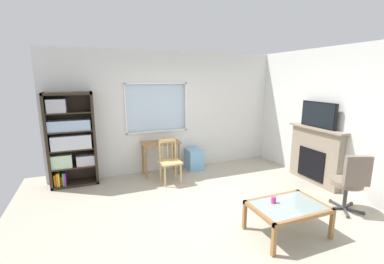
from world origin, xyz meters
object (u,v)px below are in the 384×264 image
(wooden_chair, at_px, (170,161))
(sippy_cup, at_px, (274,200))
(fireplace, at_px, (315,155))
(tv, at_px, (318,115))
(bookshelf, at_px, (70,140))
(desk_under_window, at_px, (161,148))
(coffee_table, at_px, (288,209))
(plastic_drawer_unit, at_px, (194,159))
(office_chair, at_px, (351,180))

(wooden_chair, bearing_deg, sippy_cup, -69.70)
(fireplace, xyz_separation_m, tv, (-0.02, 0.00, 0.84))
(fireplace, bearing_deg, bookshelf, 159.74)
(desk_under_window, distance_m, coffee_table, 3.09)
(plastic_drawer_unit, distance_m, office_chair, 3.25)
(wooden_chair, height_order, plastic_drawer_unit, wooden_chair)
(wooden_chair, relative_size, coffee_table, 0.89)
(plastic_drawer_unit, distance_m, tv, 2.87)
(bookshelf, distance_m, sippy_cup, 3.98)
(desk_under_window, distance_m, sippy_cup, 2.91)
(coffee_table, bearing_deg, plastic_drawer_unit, 93.93)
(tv, bearing_deg, office_chair, -111.67)
(bookshelf, height_order, wooden_chair, bookshelf)
(plastic_drawer_unit, bearing_deg, coffee_table, -86.07)
(plastic_drawer_unit, xyz_separation_m, coffee_table, (0.20, -2.95, 0.13))
(bookshelf, distance_m, fireplace, 5.00)
(tv, height_order, office_chair, tv)
(plastic_drawer_unit, relative_size, coffee_table, 0.49)
(bookshelf, distance_m, desk_under_window, 1.85)
(desk_under_window, bearing_deg, fireplace, -29.53)
(office_chair, bearing_deg, coffee_table, -175.60)
(desk_under_window, bearing_deg, plastic_drawer_unit, 3.44)
(plastic_drawer_unit, relative_size, office_chair, 0.50)
(wooden_chair, distance_m, plastic_drawer_unit, 0.99)
(wooden_chair, xyz_separation_m, coffee_table, (0.98, -2.39, -0.08))
(plastic_drawer_unit, xyz_separation_m, fireplace, (2.03, -1.67, 0.34))
(sippy_cup, bearing_deg, fireplace, 30.30)
(desk_under_window, distance_m, fireplace, 3.29)
(plastic_drawer_unit, relative_size, tv, 0.60)
(coffee_table, xyz_separation_m, sippy_cup, (-0.15, 0.13, 0.10))
(coffee_table, distance_m, sippy_cup, 0.22)
(plastic_drawer_unit, height_order, coffee_table, plastic_drawer_unit)
(bookshelf, relative_size, tv, 2.28)
(fireplace, relative_size, tv, 1.57)
(desk_under_window, distance_m, plastic_drawer_unit, 0.91)
(bookshelf, bearing_deg, plastic_drawer_unit, -1.25)
(desk_under_window, distance_m, office_chair, 3.67)
(wooden_chair, bearing_deg, office_chair, -44.53)
(tv, distance_m, sippy_cup, 2.46)
(tv, xyz_separation_m, sippy_cup, (-1.95, -1.15, -0.95))
(tv, bearing_deg, sippy_cup, -149.47)
(coffee_table, bearing_deg, sippy_cup, 138.66)
(desk_under_window, relative_size, fireplace, 0.65)
(tv, bearing_deg, desk_under_window, 150.31)
(bookshelf, relative_size, fireplace, 1.46)
(plastic_drawer_unit, height_order, fireplace, fireplace)
(desk_under_window, xyz_separation_m, wooden_chair, (0.05, -0.51, -0.16))
(bookshelf, height_order, coffee_table, bookshelf)
(desk_under_window, relative_size, wooden_chair, 0.94)
(wooden_chair, bearing_deg, coffee_table, -67.64)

